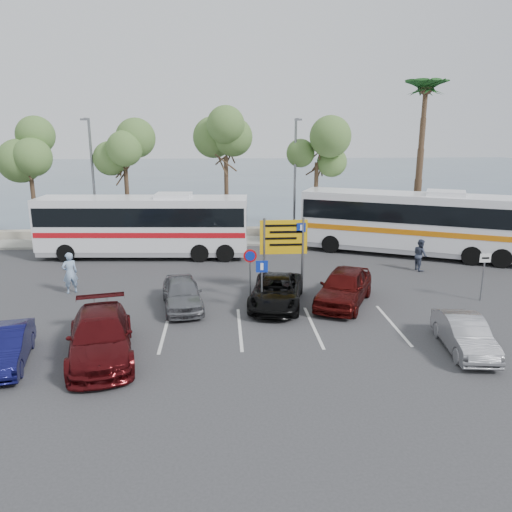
{
  "coord_description": "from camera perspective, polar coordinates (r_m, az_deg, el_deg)",
  "views": [
    {
      "loc": [
        -1.82,
        -19.11,
        7.65
      ],
      "look_at": [
        -0.29,
        3.0,
        1.87
      ],
      "focal_mm": 35.0,
      "sensor_mm": 36.0,
      "label": 1
    }
  ],
  "objects": [
    {
      "name": "tree_left",
      "position": [
        33.72,
        -14.8,
        11.34
      ],
      "size": [
        3.2,
        3.2,
        7.2
      ],
      "color": "#382619",
      "rests_on": "kerb_strip"
    },
    {
      "name": "car_silver_b",
      "position": [
        19.06,
        22.73,
        -8.26
      ],
      "size": [
        1.71,
        3.83,
        1.22
      ],
      "primitive_type": "imported",
      "rotation": [
        0.0,
        0.0,
        -0.11
      ],
      "color": "gray",
      "rests_on": "ground"
    },
    {
      "name": "street_lamp_left",
      "position": [
        33.78,
        -18.17,
        8.71
      ],
      "size": [
        0.45,
        1.15,
        8.01
      ],
      "color": "slate",
      "rests_on": "kerb_strip"
    },
    {
      "name": "tree_far_left",
      "position": [
        35.3,
        -24.63,
        11.17
      ],
      "size": [
        3.2,
        3.2,
        7.6
      ],
      "color": "#382619",
      "rests_on": "kerb_strip"
    },
    {
      "name": "car_red",
      "position": [
        22.36,
        10.03,
        -3.48
      ],
      "size": [
        3.77,
        5.0,
        1.58
      ],
      "primitive_type": "imported",
      "rotation": [
        0.0,
        0.0,
        -0.47
      ],
      "color": "#430A09",
      "rests_on": "ground"
    },
    {
      "name": "direction_sign",
      "position": [
        23.08,
        3.18,
        1.51
      ],
      "size": [
        2.2,
        0.12,
        3.6
      ],
      "color": "slate",
      "rests_on": "ground"
    },
    {
      "name": "street_lamp_right",
      "position": [
        33.12,
        4.49,
        9.28
      ],
      "size": [
        0.45,
        1.15,
        8.01
      ],
      "color": "slate",
      "rests_on": "kerb_strip"
    },
    {
      "name": "palm_tree",
      "position": [
        35.75,
        18.83,
        17.43
      ],
      "size": [
        4.8,
        4.8,
        11.2
      ],
      "color": "#382619",
      "rests_on": "kerb_strip"
    },
    {
      "name": "lane_markings",
      "position": [
        19.67,
        -1.68,
        -8.28
      ],
      "size": [
        12.02,
        4.2,
        0.01
      ],
      "primitive_type": null,
      "color": "silver",
      "rests_on": "ground"
    },
    {
      "name": "seawall",
      "position": [
        35.91,
        -0.96,
        2.8
      ],
      "size": [
        48.0,
        0.8,
        0.6
      ],
      "primitive_type": "cube",
      "color": "tan",
      "rests_on": "ground"
    },
    {
      "name": "kerb_strip",
      "position": [
        34.01,
        -0.78,
        1.74
      ],
      "size": [
        44.0,
        2.4,
        0.15
      ],
      "primitive_type": "cube",
      "color": "gray",
      "rests_on": "ground"
    },
    {
      "name": "sea",
      "position": [
        79.5,
        -2.65,
        9.08
      ],
      "size": [
        140.0,
        140.0,
        0.0
      ],
      "primitive_type": "plane",
      "color": "#3F5064",
      "rests_on": "ground"
    },
    {
      "name": "car_blue",
      "position": [
        18.56,
        -26.73,
        -9.29
      ],
      "size": [
        2.03,
        3.97,
        1.25
      ],
      "primitive_type": "imported",
      "rotation": [
        0.0,
        0.0,
        0.2
      ],
      "color": "#0D0E40",
      "rests_on": "ground"
    },
    {
      "name": "sign_parking",
      "position": [
        20.9,
        0.67,
        -2.6
      ],
      "size": [
        0.5,
        0.07,
        2.25
      ],
      "color": "slate",
      "rests_on": "ground"
    },
    {
      "name": "sign_taxi",
      "position": [
        24.46,
        24.59,
        -1.51
      ],
      "size": [
        0.5,
        0.07,
        2.2
      ],
      "color": "slate",
      "rests_on": "ground"
    },
    {
      "name": "coach_bus_left",
      "position": [
        30.54,
        -12.71,
        3.17
      ],
      "size": [
        12.47,
        3.5,
        3.84
      ],
      "color": "silver",
      "rests_on": "ground"
    },
    {
      "name": "ground",
      "position": [
        20.66,
        1.39,
        -7.13
      ],
      "size": [
        120.0,
        120.0,
        0.0
      ],
      "primitive_type": "plane",
      "color": "#313234",
      "rests_on": "ground"
    },
    {
      "name": "coach_bus_right",
      "position": [
        31.71,
        17.09,
        3.43
      ],
      "size": [
        12.79,
        7.9,
        4.0
      ],
      "color": "silver",
      "rests_on": "ground"
    },
    {
      "name": "car_silver_a",
      "position": [
        21.83,
        -8.44,
        -4.18
      ],
      "size": [
        2.2,
        4.18,
        1.36
      ],
      "primitive_type": "imported",
      "rotation": [
        0.0,
        0.0,
        0.15
      ],
      "color": "slate",
      "rests_on": "ground"
    },
    {
      "name": "pedestrian_near",
      "position": [
        24.99,
        -20.5,
        -1.81
      ],
      "size": [
        0.86,
        0.77,
        1.97
      ],
      "primitive_type": "imported",
      "rotation": [
        0.0,
        0.0,
        3.68
      ],
      "color": "#87A2C4",
      "rests_on": "ground"
    },
    {
      "name": "suv_black",
      "position": [
        21.89,
        2.34,
        -4.07
      ],
      "size": [
        3.02,
        4.98,
        1.29
      ],
      "primitive_type": "imported",
      "rotation": [
        0.0,
        0.0,
        -0.2
      ],
      "color": "black",
      "rests_on": "ground"
    },
    {
      "name": "tree_mid",
      "position": [
        33.12,
        -3.48,
        12.86
      ],
      "size": [
        3.2,
        3.2,
        8.0
      ],
      "color": "#382619",
      "rests_on": "kerb_strip"
    },
    {
      "name": "pedestrian_far",
      "position": [
        28.59,
        18.26,
        0.13
      ],
      "size": [
        0.75,
        0.91,
        1.73
      ],
      "primitive_type": "imported",
      "rotation": [
        0.0,
        0.0,
        1.69
      ],
      "color": "#363E52",
      "rests_on": "ground"
    },
    {
      "name": "car_maroon",
      "position": [
        17.9,
        -17.34,
        -8.78
      ],
      "size": [
        3.12,
        5.48,
        1.5
      ],
      "primitive_type": "imported",
      "rotation": [
        0.0,
        0.0,
        0.21
      ],
      "color": "#4A0C0F",
      "rests_on": "ground"
    },
    {
      "name": "sign_no_stop",
      "position": [
        22.37,
        -0.68,
        -1.15
      ],
      "size": [
        0.6,
        0.08,
        2.35
      ],
      "color": "slate",
      "rests_on": "ground"
    },
    {
      "name": "tree_right",
      "position": [
        33.74,
        7.0,
        11.98
      ],
      "size": [
        3.2,
        3.2,
        7.4
      ],
      "color": "#382619",
      "rests_on": "kerb_strip"
    }
  ]
}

